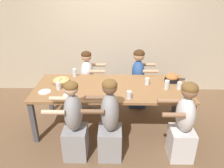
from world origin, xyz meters
TOP-DOWN VIEW (x-y plane):
  - ground_plane at (0.00, 0.00)m, footprint 18.00×18.00m
  - restaurant_back_panel at (0.00, 1.43)m, footprint 10.00×0.06m
  - dining_table at (0.00, 0.00)m, footprint 2.46×1.01m
  - pizza_board_main at (-0.85, 0.15)m, footprint 0.30×0.30m
  - skillet_bowl at (1.00, 0.24)m, footprint 0.34×0.24m
  - empty_plate_a at (-0.62, -0.32)m, footprint 0.20×0.20m
  - empty_plate_b at (-1.02, -0.20)m, footprint 0.19×0.19m
  - drinking_glass_a at (0.25, -0.38)m, footprint 0.08×0.08m
  - drinking_glass_b at (0.86, -0.06)m, footprint 0.08×0.08m
  - drinking_glass_c at (0.57, 0.10)m, footprint 0.07×0.07m
  - drinking_glass_d at (1.05, -0.05)m, footprint 0.07×0.07m
  - drinking_glass_e at (-0.83, -0.11)m, footprint 0.07×0.07m
  - drinking_glass_f at (-0.67, 0.40)m, footprint 0.07×0.07m
  - diner_far_midleft at (-0.48, 0.72)m, footprint 0.51×0.40m
  - diner_far_midright at (0.49, 0.72)m, footprint 0.51×0.40m
  - diner_near_center at (-0.02, -0.72)m, footprint 0.51×0.40m
  - diner_near_midleft at (-0.50, -0.72)m, footprint 0.51×0.40m
  - diner_near_right at (0.97, -0.72)m, footprint 0.51×0.40m

SIDE VIEW (x-z plane):
  - ground_plane at x=0.00m, z-range 0.00..0.00m
  - diner_far_midleft at x=-0.48m, z-range -0.05..1.06m
  - diner_near_midleft at x=-0.50m, z-range -0.05..1.11m
  - diner_far_midright at x=0.49m, z-range -0.04..1.10m
  - diner_near_right at x=0.97m, z-range -0.04..1.12m
  - diner_near_center at x=-0.02m, z-range -0.05..1.15m
  - dining_table at x=0.00m, z-range 0.31..1.05m
  - empty_plate_a at x=-0.62m, z-range 0.74..0.76m
  - empty_plate_b at x=-1.02m, z-range 0.74..0.76m
  - pizza_board_main at x=-0.85m, z-range 0.74..0.80m
  - drinking_glass_d at x=1.05m, z-range 0.73..0.85m
  - drinking_glass_e at x=-0.83m, z-range 0.74..0.86m
  - drinking_glass_c at x=0.57m, z-range 0.74..0.85m
  - drinking_glass_a at x=0.25m, z-range 0.74..0.86m
  - skillet_bowl at x=1.00m, z-range 0.73..0.87m
  - drinking_glass_b at x=0.86m, z-range 0.73..0.88m
  - drinking_glass_f at x=-0.67m, z-range 0.73..0.88m
  - restaurant_back_panel at x=0.00m, z-range 0.00..3.20m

